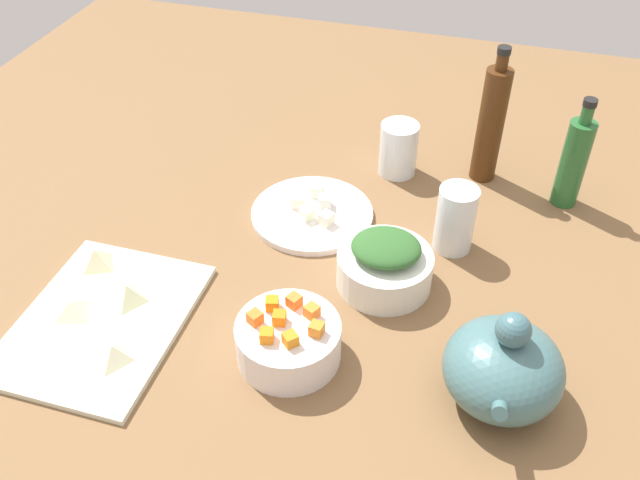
# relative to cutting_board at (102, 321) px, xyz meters

# --- Properties ---
(tabletop) EXTENTS (1.90, 1.90, 0.03)m
(tabletop) POSITION_rel_cutting_board_xyz_m (-0.22, 0.28, -0.02)
(tabletop) COLOR brown
(tabletop) RESTS_ON ground
(cutting_board) EXTENTS (0.31, 0.24, 0.01)m
(cutting_board) POSITION_rel_cutting_board_xyz_m (0.00, 0.00, 0.00)
(cutting_board) COLOR silver
(cutting_board) RESTS_ON tabletop
(plate_tofu) EXTENTS (0.22, 0.22, 0.01)m
(plate_tofu) POSITION_rel_cutting_board_xyz_m (-0.34, 0.23, 0.00)
(plate_tofu) COLOR white
(plate_tofu) RESTS_ON tabletop
(bowl_greens) EXTENTS (0.15, 0.15, 0.06)m
(bowl_greens) POSITION_rel_cutting_board_xyz_m (-0.21, 0.39, 0.02)
(bowl_greens) COLOR white
(bowl_greens) RESTS_ON tabletop
(bowl_carrots) EXTENTS (0.15, 0.15, 0.06)m
(bowl_carrots) POSITION_rel_cutting_board_xyz_m (-0.02, 0.29, 0.03)
(bowl_carrots) COLOR white
(bowl_carrots) RESTS_ON tabletop
(teapot) EXTENTS (0.18, 0.16, 0.15)m
(teapot) POSITION_rel_cutting_board_xyz_m (-0.03, 0.58, 0.05)
(teapot) COLOR #446D6F
(teapot) RESTS_ON tabletop
(bottle_0) EXTENTS (0.05, 0.05, 0.21)m
(bottle_0) POSITION_rel_cutting_board_xyz_m (-0.51, 0.66, 0.08)
(bottle_0) COLOR #26612F
(bottle_0) RESTS_ON tabletop
(bottle_1) EXTENTS (0.05, 0.05, 0.26)m
(bottle_1) POSITION_rel_cutting_board_xyz_m (-0.55, 0.50, 0.11)
(bottle_1) COLOR #48270F
(bottle_1) RESTS_ON tabletop
(drinking_glass_0) EXTENTS (0.07, 0.07, 0.10)m
(drinking_glass_0) POSITION_rel_cutting_board_xyz_m (-0.52, 0.34, 0.05)
(drinking_glass_0) COLOR white
(drinking_glass_0) RESTS_ON tabletop
(drinking_glass_1) EXTENTS (0.07, 0.07, 0.12)m
(drinking_glass_1) POSITION_rel_cutting_board_xyz_m (-0.33, 0.48, 0.05)
(drinking_glass_1) COLOR white
(drinking_glass_1) RESTS_ON tabletop
(carrot_cube_0) EXTENTS (0.02, 0.02, 0.02)m
(carrot_cube_0) POSITION_rel_cutting_board_xyz_m (-0.05, 0.32, 0.07)
(carrot_cube_0) COLOR orange
(carrot_cube_0) RESTS_ON bowl_carrots
(carrot_cube_1) EXTENTS (0.02, 0.02, 0.02)m
(carrot_cube_1) POSITION_rel_cutting_board_xyz_m (-0.02, 0.33, 0.07)
(carrot_cube_1) COLOR orange
(carrot_cube_1) RESTS_ON bowl_carrots
(carrot_cube_2) EXTENTS (0.02, 0.02, 0.02)m
(carrot_cube_2) POSITION_rel_cutting_board_xyz_m (-0.02, 0.24, 0.07)
(carrot_cube_2) COLOR orange
(carrot_cube_2) RESTS_ON bowl_carrots
(carrot_cube_3) EXTENTS (0.02, 0.02, 0.02)m
(carrot_cube_3) POSITION_rel_cutting_board_xyz_m (0.01, 0.27, 0.07)
(carrot_cube_3) COLOR orange
(carrot_cube_3) RESTS_ON bowl_carrots
(carrot_cube_4) EXTENTS (0.02, 0.02, 0.02)m
(carrot_cube_4) POSITION_rel_cutting_board_xyz_m (-0.05, 0.26, 0.07)
(carrot_cube_4) COLOR orange
(carrot_cube_4) RESTS_ON bowl_carrots
(carrot_cube_5) EXTENTS (0.02, 0.02, 0.02)m
(carrot_cube_5) POSITION_rel_cutting_board_xyz_m (-0.06, 0.29, 0.07)
(carrot_cube_5) COLOR orange
(carrot_cube_5) RESTS_ON bowl_carrots
(carrot_cube_6) EXTENTS (0.03, 0.03, 0.02)m
(carrot_cube_6) POSITION_rel_cutting_board_xyz_m (0.01, 0.30, 0.07)
(carrot_cube_6) COLOR orange
(carrot_cube_6) RESTS_ON bowl_carrots
(carrot_cube_7) EXTENTS (0.02, 0.02, 0.02)m
(carrot_cube_7) POSITION_rel_cutting_board_xyz_m (-0.02, 0.28, 0.07)
(carrot_cube_7) COLOR orange
(carrot_cube_7) RESTS_ON bowl_carrots
(chopped_greens_mound) EXTENTS (0.11, 0.12, 0.03)m
(chopped_greens_mound) POSITION_rel_cutting_board_xyz_m (-0.21, 0.39, 0.07)
(chopped_greens_mound) COLOR #2F5F2A
(chopped_greens_mound) RESTS_ON bowl_greens
(tofu_cube_0) EXTENTS (0.03, 0.03, 0.02)m
(tofu_cube_0) POSITION_rel_cutting_board_xyz_m (-0.31, 0.23, 0.02)
(tofu_cube_0) COLOR white
(tofu_cube_0) RESTS_ON plate_tofu
(tofu_cube_1) EXTENTS (0.03, 0.03, 0.02)m
(tofu_cube_1) POSITION_rel_cutting_board_xyz_m (-0.36, 0.24, 0.02)
(tofu_cube_1) COLOR white
(tofu_cube_1) RESTS_ON plate_tofu
(tofu_cube_2) EXTENTS (0.03, 0.03, 0.02)m
(tofu_cube_2) POSITION_rel_cutting_board_xyz_m (-0.34, 0.20, 0.02)
(tofu_cube_2) COLOR white
(tofu_cube_2) RESTS_ON plate_tofu
(tofu_cube_3) EXTENTS (0.03, 0.03, 0.02)m
(tofu_cube_3) POSITION_rel_cutting_board_xyz_m (-0.31, 0.26, 0.02)
(tofu_cube_3) COLOR white
(tofu_cube_3) RESTS_ON plate_tofu
(tofu_cube_4) EXTENTS (0.02, 0.02, 0.02)m
(tofu_cube_4) POSITION_rel_cutting_board_xyz_m (-0.39, 0.22, 0.02)
(tofu_cube_4) COLOR white
(tofu_cube_4) RESTS_ON plate_tofu
(dumpling_0) EXTENTS (0.06, 0.07, 0.02)m
(dumpling_0) POSITION_rel_cutting_board_xyz_m (-0.00, -0.05, 0.02)
(dumpling_0) COLOR beige
(dumpling_0) RESTS_ON cutting_board
(dumpling_1) EXTENTS (0.06, 0.05, 0.02)m
(dumpling_1) POSITION_rel_cutting_board_xyz_m (0.06, 0.06, 0.02)
(dumpling_1) COLOR beige
(dumpling_1) RESTS_ON cutting_board
(dumpling_2) EXTENTS (0.06, 0.06, 0.03)m
(dumpling_2) POSITION_rel_cutting_board_xyz_m (-0.11, -0.07, 0.02)
(dumpling_2) COLOR beige
(dumpling_2) RESTS_ON cutting_board
(dumpling_3) EXTENTS (0.06, 0.05, 0.03)m
(dumpling_3) POSITION_rel_cutting_board_xyz_m (-0.05, 0.02, 0.02)
(dumpling_3) COLOR beige
(dumpling_3) RESTS_ON cutting_board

